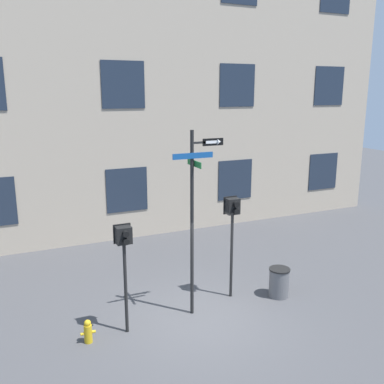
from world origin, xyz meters
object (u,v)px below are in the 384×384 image
Objects in this scene: pedestrian_signal_right at (232,218)px; fire_hydrant at (88,332)px; pedestrian_signal_left at (124,248)px; trash_bin at (279,282)px; street_sign_pole at (194,210)px.

pedestrian_signal_right is 5.10× the size of fire_hydrant.
pedestrian_signal_right reaches higher than fire_hydrant.
pedestrian_signal_right is at bearing 10.55° from pedestrian_signal_left.
fire_hydrant is (-0.95, -0.07, -1.88)m from pedestrian_signal_left.
pedestrian_signal_right is at bearing 156.26° from trash_bin.
trash_bin is (4.45, 0.05, -1.73)m from pedestrian_signal_left.
pedestrian_signal_right reaches higher than trash_bin.
pedestrian_signal_left is 4.74× the size of fire_hydrant.
pedestrian_signal_left is at bearing -169.45° from pedestrian_signal_right.
street_sign_pole is 1.99m from pedestrian_signal_left.
fire_hydrant is 0.68× the size of trash_bin.
pedestrian_signal_right is 4.68m from fire_hydrant.
pedestrian_signal_right is (3.20, 0.60, 0.16)m from pedestrian_signal_left.
pedestrian_signal_left is 3.22× the size of trash_bin.
pedestrian_signal_left reaches higher than fire_hydrant.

